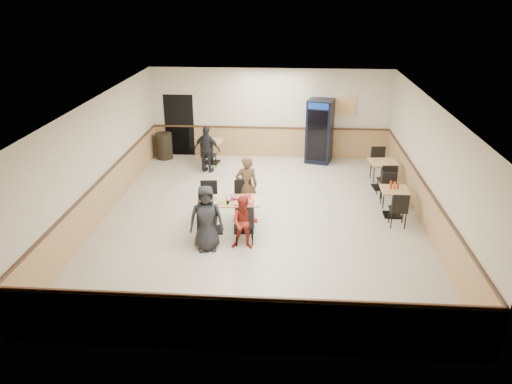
# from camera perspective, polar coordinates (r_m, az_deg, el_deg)

# --- Properties ---
(ground) EXTENTS (10.00, 10.00, 0.00)m
(ground) POSITION_cam_1_polar(r_m,az_deg,el_deg) (12.65, 0.56, -3.08)
(ground) COLOR beige
(ground) RESTS_ON ground
(room_shell) EXTENTS (10.00, 10.00, 10.00)m
(room_shell) POSITION_cam_1_polar(r_m,az_deg,el_deg) (14.81, 8.05, 3.03)
(room_shell) COLOR silver
(room_shell) RESTS_ON ground
(main_table) EXTENTS (1.55, 0.91, 0.79)m
(main_table) POSITION_cam_1_polar(r_m,az_deg,el_deg) (11.88, -3.22, -2.11)
(main_table) COLOR black
(main_table) RESTS_ON ground
(main_chairs) EXTENTS (1.51, 1.87, 1.00)m
(main_chairs) POSITION_cam_1_polar(r_m,az_deg,el_deg) (11.89, -3.47, -2.23)
(main_chairs) COLOR black
(main_chairs) RESTS_ON ground
(diner_woman_left) EXTENTS (0.82, 0.63, 1.52)m
(diner_woman_left) POSITION_cam_1_polar(r_m,az_deg,el_deg) (10.98, -5.72, -3.01)
(diner_woman_left) COLOR black
(diner_woman_left) RESTS_ON ground
(diner_woman_right) EXTENTS (0.62, 0.48, 1.26)m
(diner_woman_right) POSITION_cam_1_polar(r_m,az_deg,el_deg) (11.03, -1.31, -3.53)
(diner_woman_right) COLOR maroon
(diner_woman_right) RESTS_ON ground
(diner_man_opposite) EXTENTS (0.64, 0.49, 1.57)m
(diner_man_opposite) POSITION_cam_1_polar(r_m,az_deg,el_deg) (12.60, -1.09, 0.70)
(diner_man_opposite) COLOR brown
(diner_man_opposite) RESTS_ON ground
(lone_diner) EXTENTS (0.94, 0.61, 1.48)m
(lone_diner) POSITION_cam_1_polar(r_m,az_deg,el_deg) (15.67, -5.60, 4.87)
(lone_diner) COLOR black
(lone_diner) RESTS_ON ground
(tabletop_clutter) EXTENTS (1.27, 0.73, 0.12)m
(tabletop_clutter) POSITION_cam_1_polar(r_m,az_deg,el_deg) (11.72, -2.63, -0.89)
(tabletop_clutter) COLOR red
(tabletop_clutter) RESTS_ON main_table
(side_table_near) EXTENTS (0.69, 0.69, 0.73)m
(side_table_near) POSITION_cam_1_polar(r_m,az_deg,el_deg) (13.10, 15.47, -0.68)
(side_table_near) COLOR black
(side_table_near) RESTS_ON ground
(side_table_near_chair_south) EXTENTS (0.43, 0.43, 0.93)m
(side_table_near_chair_south) POSITION_cam_1_polar(r_m,az_deg,el_deg) (12.59, 15.94, -1.83)
(side_table_near_chair_south) COLOR black
(side_table_near_chair_south) RESTS_ON ground
(side_table_near_chair_north) EXTENTS (0.43, 0.43, 0.93)m
(side_table_near_chair_north) POSITION_cam_1_polar(r_m,az_deg,el_deg) (13.64, 15.02, 0.20)
(side_table_near_chair_north) COLOR black
(side_table_near_chair_north) RESTS_ON ground
(side_table_far) EXTENTS (0.83, 0.83, 0.81)m
(side_table_far) POSITION_cam_1_polar(r_m,az_deg,el_deg) (14.82, 14.28, 2.38)
(side_table_far) COLOR black
(side_table_far) RESTS_ON ground
(side_table_far_chair_south) EXTENTS (0.52, 0.52, 1.02)m
(side_table_far_chair_south) POSITION_cam_1_polar(r_m,az_deg,el_deg) (14.24, 14.68, 1.39)
(side_table_far_chair_south) COLOR black
(side_table_far_chair_south) RESTS_ON ground
(side_table_far_chair_north) EXTENTS (0.52, 0.52, 1.02)m
(side_table_far_chair_north) POSITION_cam_1_polar(r_m,az_deg,el_deg) (15.43, 13.89, 3.11)
(side_table_far_chair_north) COLOR black
(side_table_far_chair_north) RESTS_ON ground
(condiment_caddy) EXTENTS (0.23, 0.06, 0.20)m
(condiment_caddy) POSITION_cam_1_polar(r_m,az_deg,el_deg) (13.02, 15.45, 0.76)
(condiment_caddy) COLOR red
(condiment_caddy) RESTS_ON side_table_near
(back_table) EXTENTS (0.81, 0.81, 0.77)m
(back_table) POSITION_cam_1_polar(r_m,az_deg,el_deg) (16.56, -5.09, 5.02)
(back_table) COLOR black
(back_table) RESTS_ON ground
(back_table_chair_lone) EXTENTS (0.51, 0.51, 0.97)m
(back_table_chair_lone) POSITION_cam_1_polar(r_m,az_deg,el_deg) (15.99, -5.42, 4.27)
(back_table_chair_lone) COLOR black
(back_table_chair_lone) RESTS_ON ground
(pepsi_cooler) EXTENTS (0.96, 0.96, 2.09)m
(pepsi_cooler) POSITION_cam_1_polar(r_m,az_deg,el_deg) (16.61, 7.27, 6.92)
(pepsi_cooler) COLOR black
(pepsi_cooler) RESTS_ON ground
(trash_bin) EXTENTS (0.56, 0.56, 0.88)m
(trash_bin) POSITION_cam_1_polar(r_m,az_deg,el_deg) (17.24, -10.46, 5.20)
(trash_bin) COLOR black
(trash_bin) RESTS_ON ground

